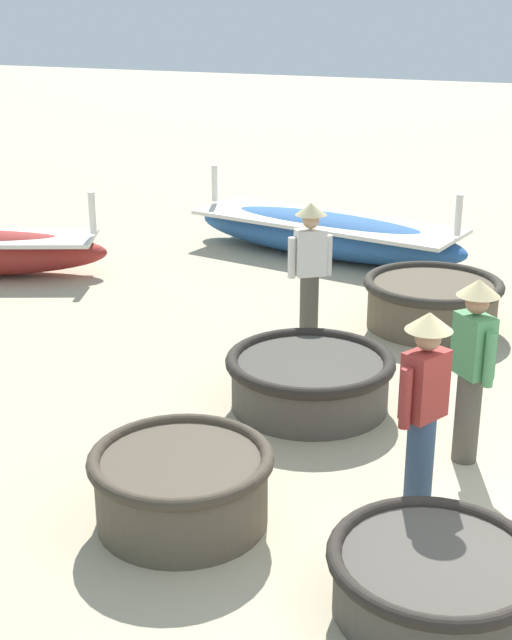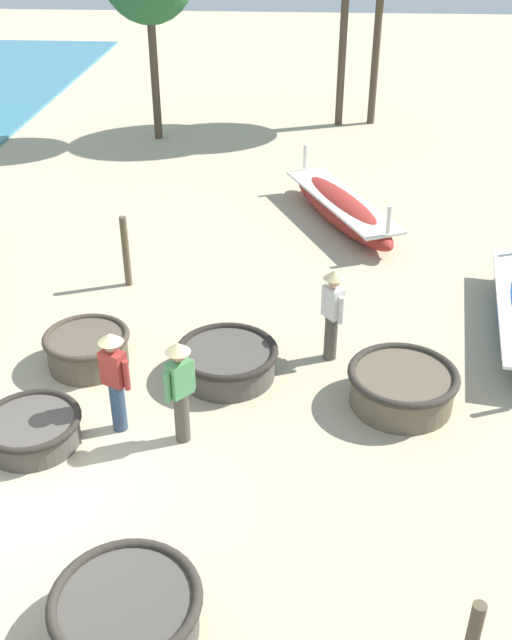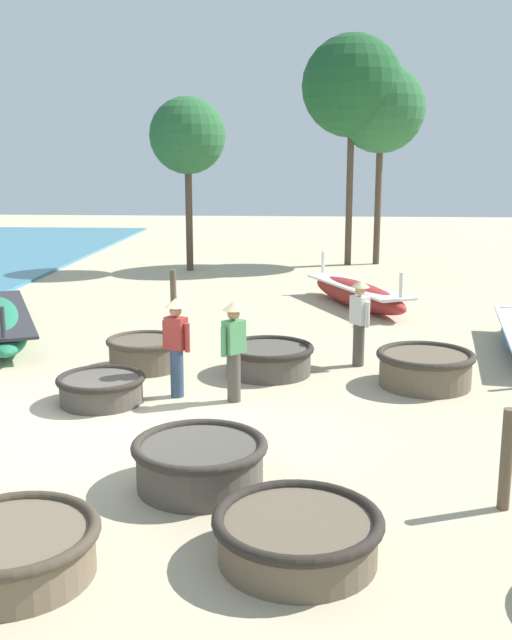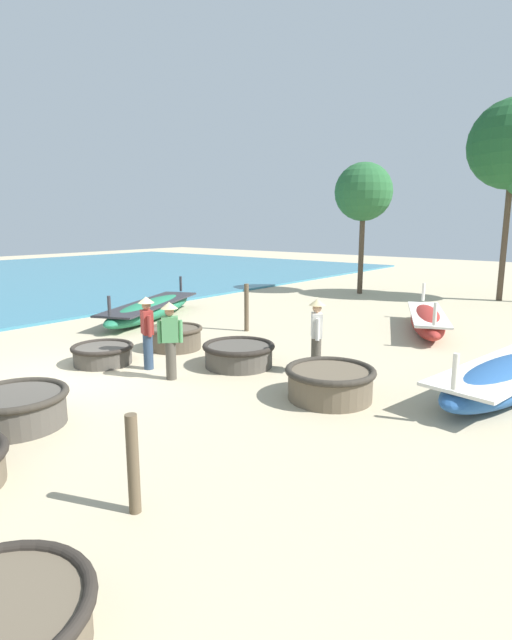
# 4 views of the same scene
# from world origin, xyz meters

# --- Properties ---
(coracle_nearest) EXTENTS (1.44, 1.44, 0.60)m
(coracle_nearest) POSITION_xyz_m (-0.16, 2.99, 0.32)
(coracle_nearest) COLOR brown
(coracle_nearest) RESTS_ON ground
(coracle_beside_post) EXTENTS (1.71, 1.71, 0.62)m
(coracle_beside_post) POSITION_xyz_m (4.97, 2.25, 0.33)
(coracle_beside_post) COLOR brown
(coracle_beside_post) RESTS_ON ground
(coracle_front_left) EXTENTS (1.44, 1.44, 0.46)m
(coracle_front_left) POSITION_xyz_m (-0.44, 0.95, 0.25)
(coracle_front_left) COLOR #4C473F
(coracle_front_left) RESTS_ON ground
(coracle_center) EXTENTS (1.68, 1.68, 0.54)m
(coracle_center) POSITION_xyz_m (2.20, 2.82, 0.30)
(coracle_center) COLOR #4C473F
(coracle_center) RESTS_ON ground
(long_boat_blue_hull) EXTENTS (2.02, 4.82, 1.22)m
(long_boat_blue_hull) POSITION_xyz_m (7.53, 4.56, 0.35)
(long_boat_blue_hull) COLOR #285693
(long_boat_blue_hull) RESTS_ON ground
(fisherman_standing_left) EXTENTS (0.39, 0.41, 1.67)m
(fisherman_standing_left) POSITION_xyz_m (1.72, 1.18, 0.96)
(fisherman_standing_left) COLOR #4C473D
(fisherman_standing_left) RESTS_ON ground
(fisherman_by_coracle) EXTENTS (0.49, 0.36, 1.67)m
(fisherman_by_coracle) POSITION_xyz_m (0.74, 1.36, 0.96)
(fisherman_by_coracle) COLOR #2D425B
(fisherman_by_coracle) RESTS_ON ground
(fisherman_standing_right) EXTENTS (0.38, 0.44, 1.67)m
(fisherman_standing_right) POSITION_xyz_m (3.89, 3.47, 0.96)
(fisherman_standing_right) COLOR #4C473D
(fisherman_standing_right) RESTS_ON ground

